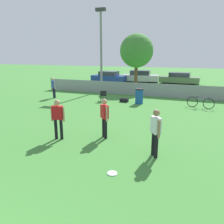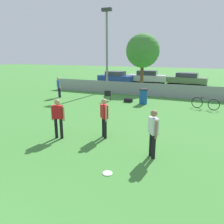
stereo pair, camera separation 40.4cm
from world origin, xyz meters
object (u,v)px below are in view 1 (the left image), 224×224
spectator_in_blue (54,86)px  parked_car_olive (179,78)px  gear_bag_sideline (124,100)px  parked_car_silver (140,77)px  folding_chair_sideline (103,95)px  trash_bin (139,96)px  parked_car_blue (109,77)px  frisbee_disc (112,173)px  player_thrower_red (58,116)px  light_pole (101,43)px  bicycle_sideline (200,103)px  player_defender_red (104,115)px  player_receiver_white (156,130)px  tree_near_pole (137,51)px

spectator_in_blue → parked_car_olive: bearing=-92.4°
gear_bag_sideline → parked_car_silver: (-1.67, 11.93, 0.58)m
folding_chair_sideline → trash_bin: size_ratio=0.75×
parked_car_blue → parked_car_silver: parked_car_silver is taller
gear_bag_sideline → parked_car_blue: parked_car_blue is taller
frisbee_disc → gear_bag_sideline: (-2.74, 9.78, 0.12)m
parked_car_silver → parked_car_olive: bearing=-3.6°
player_thrower_red → folding_chair_sideline: size_ratio=2.06×
player_thrower_red → parked_car_blue: 18.93m
light_pole → player_thrower_red: 12.86m
frisbee_disc → bicycle_sideline: bicycle_sideline is taller
bicycle_sideline → parked_car_blue: size_ratio=0.40×
parked_car_olive → light_pole: bearing=-125.6°
folding_chair_sideline → bicycle_sideline: bearing=161.5°
gear_bag_sideline → parked_car_olive: bearing=75.6°
gear_bag_sideline → parked_car_silver: 12.06m
bicycle_sideline → gear_bag_sideline: 5.28m
player_thrower_red → player_defender_red: bearing=13.2°
spectator_in_blue → parked_car_olive: spectator_in_blue is taller
player_defender_red → parked_car_blue: bearing=157.4°
player_thrower_red → player_defender_red: same height
spectator_in_blue → trash_bin: size_ratio=1.52×
bicycle_sideline → parked_car_olive: 12.29m
player_receiver_white → parked_car_olive: size_ratio=0.36×
tree_near_pole → spectator_in_blue: bearing=-126.1°
player_thrower_red → folding_chair_sideline: 7.82m
parked_car_olive → frisbee_disc: bearing=-87.0°
tree_near_pole → player_defender_red: size_ratio=3.21×
spectator_in_blue → trash_bin: 6.98m
tree_near_pole → folding_chair_sideline: (-0.77, -6.59, -3.28)m
player_receiver_white → parked_car_silver: size_ratio=0.36×
folding_chair_sideline → parked_car_olive: size_ratio=0.18×
trash_bin → parked_car_blue: size_ratio=0.25×
parked_car_blue → trash_bin: bearing=-55.8°
bicycle_sideline → parked_car_silver: parked_car_silver is taller
bicycle_sideline → gear_bag_sideline: bicycle_sideline is taller
bicycle_sideline → trash_bin: (-4.09, -0.11, 0.18)m
light_pole → gear_bag_sideline: (3.54, -3.98, -4.30)m
tree_near_pole → parked_car_olive: tree_near_pole is taller
light_pole → frisbee_disc: light_pole is taller
light_pole → parked_car_silver: light_pole is taller
player_thrower_red → parked_car_olive: size_ratio=0.36×
player_receiver_white → parked_car_olive: (-0.62, 20.19, -0.33)m
spectator_in_blue → parked_car_olive: (8.85, 12.55, -0.31)m
gear_bag_sideline → parked_car_blue: bearing=117.1°
player_receiver_white → gear_bag_sideline: size_ratio=2.79×
tree_near_pole → parked_car_olive: bearing=55.9°
tree_near_pole → player_thrower_red: tree_near_pole is taller
frisbee_disc → trash_bin: (-1.55, 9.59, 0.53)m
player_thrower_red → parked_car_olive: player_thrower_red is taller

